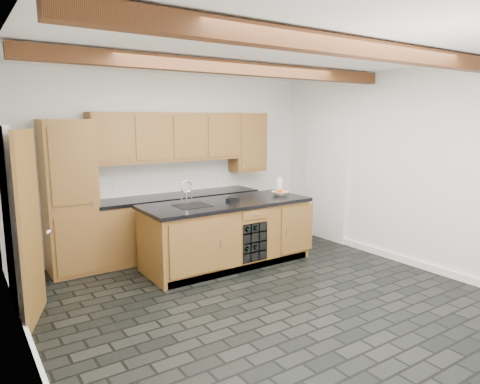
% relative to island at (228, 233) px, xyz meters
% --- Properties ---
extents(ground, '(5.00, 5.00, 0.00)m').
position_rel_island_xyz_m(ground, '(-0.31, -1.28, -0.47)').
color(ground, black).
rests_on(ground, ground).
extents(room_shell, '(5.01, 5.00, 5.00)m').
position_rel_island_xyz_m(room_shell, '(-0.39, -0.75, 1.06)').
color(room_shell, white).
rests_on(room_shell, ground).
extents(back_cabinetry, '(3.65, 0.62, 2.20)m').
position_rel_island_xyz_m(back_cabinetry, '(-0.68, 0.95, 0.51)').
color(back_cabinetry, brown).
rests_on(back_cabinetry, ground).
extents(island, '(2.48, 0.96, 0.93)m').
position_rel_island_xyz_m(island, '(0.00, 0.00, 0.00)').
color(island, brown).
rests_on(island, ground).
extents(faucet, '(0.45, 0.40, 0.34)m').
position_rel_island_xyz_m(faucet, '(-0.56, 0.05, 0.50)').
color(faucet, black).
rests_on(faucet, island).
extents(kitchen_scale, '(0.20, 0.14, 0.06)m').
position_rel_island_xyz_m(kitchen_scale, '(0.09, 0.00, 0.49)').
color(kitchen_scale, black).
rests_on(kitchen_scale, island).
extents(fruit_bowl, '(0.26, 0.26, 0.06)m').
position_rel_island_xyz_m(fruit_bowl, '(0.96, -0.02, 0.50)').
color(fruit_bowl, white).
rests_on(fruit_bowl, island).
extents(fruit_cluster, '(0.16, 0.17, 0.07)m').
position_rel_island_xyz_m(fruit_cluster, '(0.96, -0.02, 0.53)').
color(fruit_cluster, red).
rests_on(fruit_cluster, fruit_bowl).
extents(paper_towel, '(0.11, 0.11, 0.25)m').
position_rel_island_xyz_m(paper_towel, '(1.11, 0.20, 0.59)').
color(paper_towel, white).
rests_on(paper_towel, island).
extents(mug, '(0.10, 0.10, 0.08)m').
position_rel_island_xyz_m(mug, '(-1.61, 1.03, 0.51)').
color(mug, white).
rests_on(mug, back_cabinetry).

